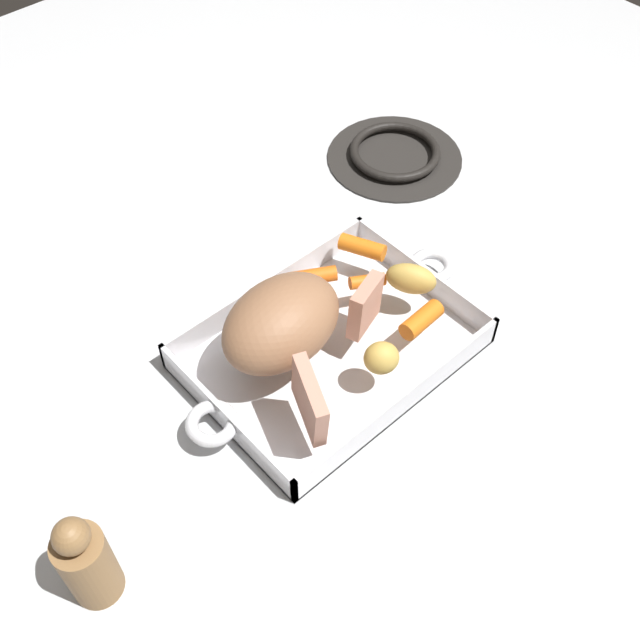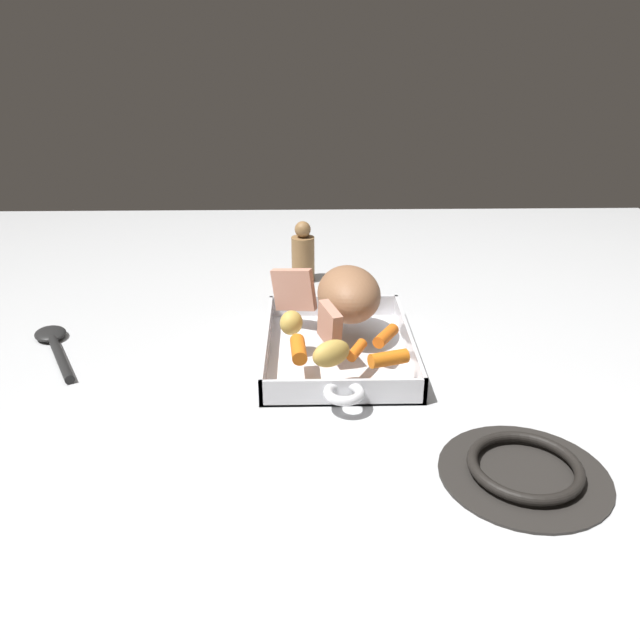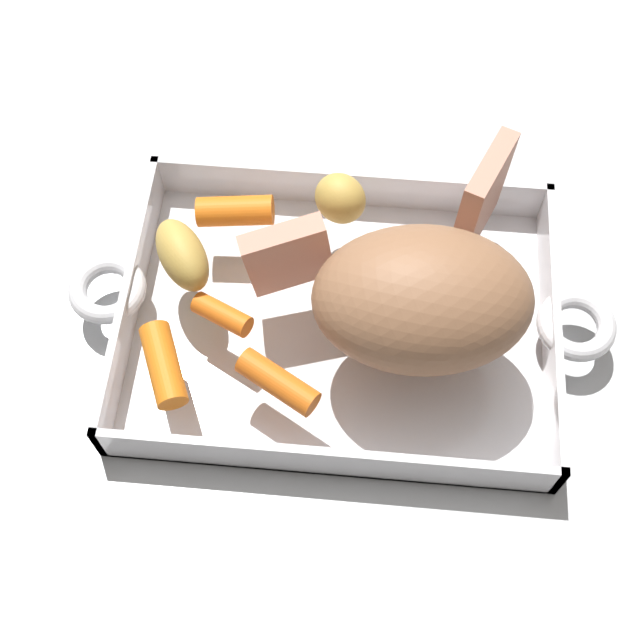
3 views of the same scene
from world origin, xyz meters
TOP-DOWN VIEW (x-y plane):
  - ground_plane at (0.00, 0.00)m, footprint 1.99×1.99m
  - roasting_dish at (0.00, 0.00)m, footprint 0.41×0.24m
  - pork_roast at (-0.06, 0.02)m, footprint 0.16×0.12m
  - roast_slice_thin at (0.04, -0.02)m, footprint 0.07×0.04m
  - roast_slice_thick at (-0.10, -0.07)m, footprint 0.05×0.08m
  - baby_carrot_southeast at (0.08, 0.02)m, footprint 0.05×0.04m
  - baby_carrot_center_left at (0.04, 0.07)m, footprint 0.06×0.05m
  - baby_carrot_short at (0.12, 0.07)m, footprint 0.04×0.06m
  - baby_carrot_northwest at (0.09, -0.06)m, footprint 0.06×0.03m
  - potato_halved at (0.01, -0.08)m, footprint 0.05×0.05m
  - potato_golden_small at (0.12, -0.02)m, footprint 0.06×0.07m

SIDE VIEW (x-z plane):
  - ground_plane at x=0.00m, z-range 0.00..0.00m
  - roasting_dish at x=0.00m, z-range -0.01..0.03m
  - baby_carrot_southeast at x=0.08m, z-range 0.04..0.06m
  - baby_carrot_center_left at x=0.04m, z-range 0.04..0.06m
  - baby_carrot_short at x=0.12m, z-range 0.04..0.07m
  - baby_carrot_northwest at x=0.09m, z-range 0.04..0.07m
  - potato_halved at x=0.01m, z-range 0.04..0.08m
  - potato_golden_small at x=0.12m, z-range 0.04..0.08m
  - roast_slice_thin at x=0.04m, z-range 0.04..0.11m
  - roast_slice_thick at x=-0.10m, z-range 0.04..0.12m
  - pork_roast at x=-0.06m, z-range 0.04..0.13m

